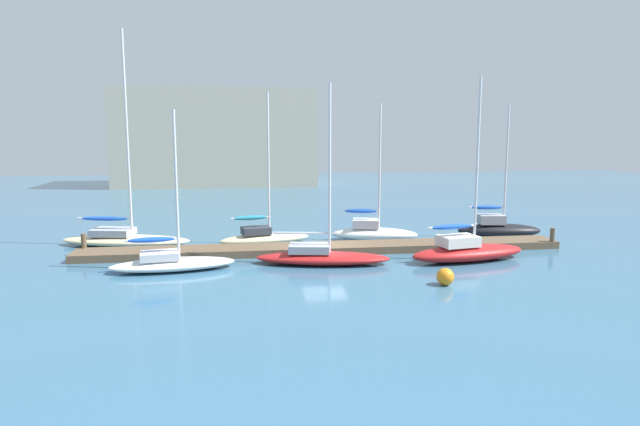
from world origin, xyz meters
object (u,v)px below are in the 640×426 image
sailboat_1 (171,261)px  harbor_building_distant (217,138)px  mooring_buoy_orange (445,277)px  sailboat_2 (264,236)px  sailboat_0 (124,237)px  sailboat_6 (498,228)px  sailboat_4 (373,232)px  sailboat_5 (467,250)px  sailboat_3 (321,255)px

sailboat_1 → harbor_building_distant: 45.77m
mooring_buoy_orange → sailboat_2: bearing=127.1°
sailboat_0 → sailboat_6: bearing=10.0°
sailboat_1 → sailboat_2: (4.91, 5.84, 0.08)m
sailboat_1 → sailboat_2: bearing=42.7°
sailboat_4 → sailboat_1: bearing=-138.8°
sailboat_0 → sailboat_5: bearing=-7.7°
sailboat_1 → mooring_buoy_orange: sailboat_1 is taller
sailboat_0 → sailboat_4: 15.52m
sailboat_1 → sailboat_4: sailboat_4 is taller
sailboat_4 → mooring_buoy_orange: (0.86, -10.61, -0.20)m
sailboat_2 → sailboat_3: sailboat_3 is taller
sailboat_0 → mooring_buoy_orange: bearing=-22.7°
sailboat_6 → harbor_building_distant: bearing=125.4°
sailboat_5 → sailboat_4: bearing=110.9°
sailboat_2 → sailboat_6: 15.42m
sailboat_1 → sailboat_6: sailboat_6 is taller
harbor_building_distant → sailboat_5: bearing=-71.6°
sailboat_1 → sailboat_3: (7.73, 0.28, 0.00)m
harbor_building_distant → sailboat_3: bearing=-81.0°
sailboat_5 → harbor_building_distant: harbor_building_distant is taller
sailboat_5 → harbor_building_distant: bearing=97.9°
sailboat_2 → sailboat_4: size_ratio=1.07×
mooring_buoy_orange → sailboat_1: bearing=160.4°
sailboat_3 → mooring_buoy_orange: sailboat_3 is taller
sailboat_3 → sailboat_4: bearing=64.4°
sailboat_3 → mooring_buoy_orange: size_ratio=11.75×
sailboat_3 → harbor_building_distant: bearing=109.4°
mooring_buoy_orange → sailboat_5: bearing=57.1°
sailboat_3 → sailboat_5: sailboat_5 is taller
mooring_buoy_orange → sailboat_4: bearing=94.6°
sailboat_0 → sailboat_4: sailboat_0 is taller
sailboat_0 → sailboat_6: size_ratio=1.49×
sailboat_5 → sailboat_6: (4.67, 6.07, 0.03)m
sailboat_0 → sailboat_5: size_ratio=1.31×
sailboat_2 → mooring_buoy_orange: 13.03m
sailboat_0 → sailboat_6: 23.94m
sailboat_2 → harbor_building_distant: (-4.36, 39.58, 5.54)m
sailboat_3 → mooring_buoy_orange: bearing=-33.4°
sailboat_0 → sailboat_1: sailboat_0 is taller
sailboat_0 → sailboat_1: 7.61m
sailboat_2 → sailboat_6: bearing=-12.1°
harbor_building_distant → mooring_buoy_orange: bearing=-76.3°
sailboat_5 → harbor_building_distant: 48.26m
sailboat_0 → mooring_buoy_orange: sailboat_0 is taller
sailboat_6 → mooring_buoy_orange: size_ratio=10.81×
sailboat_1 → harbor_building_distant: harbor_building_distant is taller
sailboat_4 → sailboat_3: bearing=-111.7°
sailboat_0 → harbor_building_distant: sailboat_0 is taller
sailboat_3 → sailboat_2: bearing=127.2°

